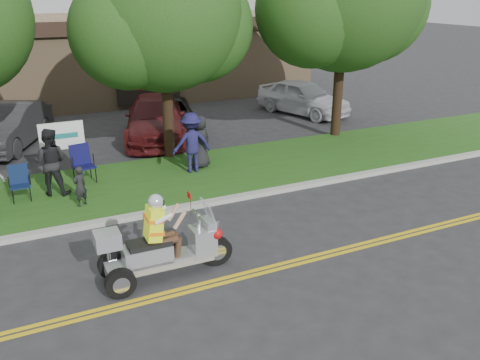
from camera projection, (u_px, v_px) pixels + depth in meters
name	position (u px, v px, depth m)	size (l,w,h in m)	color
ground	(254.00, 259.00, 10.69)	(120.00, 120.00, 0.00)	#28282B
centerline_near	(267.00, 272.00, 10.20)	(60.00, 0.10, 0.01)	gold
centerline_far	(263.00, 268.00, 10.34)	(60.00, 0.10, 0.01)	gold
curb	(201.00, 204.00, 13.25)	(60.00, 0.25, 0.12)	#A8A89E
grass_verge	(175.00, 178.00, 15.07)	(60.00, 4.00, 0.10)	#274C14
commercial_building	(126.00, 55.00, 26.81)	(18.00, 8.20, 4.00)	#9E7F5B
tree_mid	(165.00, 20.00, 15.44)	(5.88, 4.80, 7.05)	#332114
business_sign	(62.00, 139.00, 14.66)	(1.25, 0.06, 1.75)	silver
trike_scooter	(161.00, 249.00, 9.82)	(2.70, 0.90, 1.77)	black
lawn_chair_a	(19.00, 180.00, 13.29)	(0.50, 0.51, 0.93)	black
lawn_chair_b	(82.00, 161.00, 14.51)	(0.65, 0.67, 1.08)	black
spectator_adult_mid	(51.00, 162.00, 13.47)	(0.89, 0.69, 1.83)	black
spectator_chair_a	(192.00, 143.00, 15.17)	(1.18, 0.68, 1.82)	#1B1A49
spectator_chair_b	(199.00, 142.00, 15.53)	(0.81, 0.53, 1.66)	black
child_left	(80.00, 186.00, 12.89)	(0.39, 0.25, 1.06)	black
parked_car_left	(8.00, 126.00, 17.89)	(1.63, 4.67, 1.54)	#29292B
parked_car_mid	(167.00, 115.00, 19.96)	(2.15, 4.66, 1.30)	black
parked_car_right	(156.00, 118.00, 18.99)	(2.15, 5.28, 1.53)	#501215
parked_car_far_right	(303.00, 97.00, 22.67)	(1.81, 4.49, 1.53)	silver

